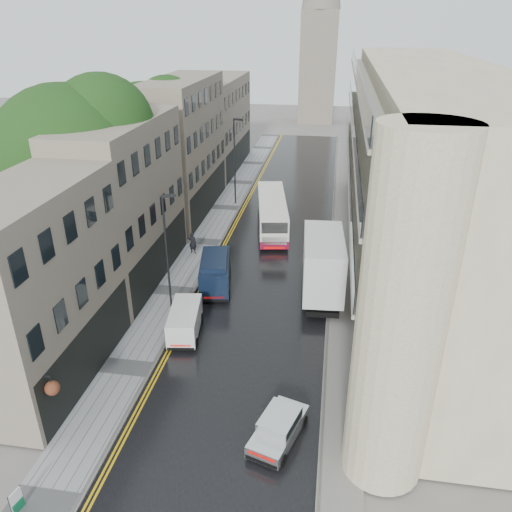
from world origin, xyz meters
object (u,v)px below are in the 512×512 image
(white_lorry, at_px, (305,276))
(tree_far, at_px, (148,150))
(lamp_post_far, at_px, (235,162))
(estate_sign, at_px, (16,501))
(navy_van, at_px, (200,283))
(silver_hatchback, at_px, (252,441))
(pedestrian, at_px, (193,243))
(lamp_post_near, at_px, (167,254))
(white_van, at_px, (168,334))
(tree_near, at_px, (73,186))
(cream_bus, at_px, (261,226))

(white_lorry, bearing_deg, tree_far, 132.83)
(lamp_post_far, relative_size, estate_sign, 8.67)
(navy_van, distance_m, lamp_post_far, 18.84)
(white_lorry, relative_size, silver_hatchback, 2.37)
(pedestrian, bearing_deg, silver_hatchback, 125.13)
(lamp_post_near, bearing_deg, white_van, -91.75)
(white_van, height_order, estate_sign, white_van)
(white_van, relative_size, pedestrian, 2.14)
(white_lorry, bearing_deg, tree_near, 171.41)
(white_lorry, relative_size, lamp_post_near, 1.11)
(silver_hatchback, bearing_deg, white_van, 148.11)
(tree_near, bearing_deg, white_lorry, -4.71)
(tree_far, relative_size, cream_bus, 1.23)
(cream_bus, xyz_separation_m, silver_hatchback, (2.95, -22.17, -0.72))
(cream_bus, distance_m, navy_van, 10.27)
(tree_far, distance_m, estate_sign, 31.83)
(silver_hatchback, bearing_deg, navy_van, 131.22)
(tree_far, distance_m, white_van, 22.05)
(cream_bus, relative_size, white_lorry, 1.21)
(navy_van, relative_size, lamp_post_near, 0.64)
(lamp_post_far, bearing_deg, white_lorry, -50.17)
(white_lorry, bearing_deg, silver_hatchback, -100.04)
(white_van, relative_size, estate_sign, 3.94)
(navy_van, relative_size, pedestrian, 2.73)
(tree_far, relative_size, lamp_post_far, 1.50)
(lamp_post_far, bearing_deg, tree_far, -133.70)
(cream_bus, height_order, lamp_post_far, lamp_post_far)
(tree_near, height_order, lamp_post_far, tree_near)
(tree_far, bearing_deg, white_van, -68.19)
(white_lorry, xyz_separation_m, lamp_post_far, (-8.11, 18.38, 2.06))
(white_lorry, relative_size, white_van, 2.21)
(cream_bus, xyz_separation_m, estate_sign, (-5.27, -26.35, -0.80))
(tree_far, relative_size, white_lorry, 1.50)
(white_van, bearing_deg, tree_near, 132.14)
(estate_sign, bearing_deg, silver_hatchback, 39.06)
(tree_near, distance_m, cream_bus, 15.10)
(tree_near, xyz_separation_m, navy_van, (8.69, -1.44, -5.70))
(white_van, relative_size, lamp_post_near, 0.50)
(white_lorry, height_order, white_van, white_lorry)
(lamp_post_near, bearing_deg, cream_bus, 52.24)
(lamp_post_near, distance_m, lamp_post_far, 19.91)
(navy_van, relative_size, estate_sign, 5.04)
(pedestrian, xyz_separation_m, estate_sign, (-0.42, -23.01, -0.40))
(navy_van, xyz_separation_m, lamp_post_far, (-1.35, 18.55, 3.02))
(silver_hatchback, relative_size, pedestrian, 1.99)
(pedestrian, height_order, lamp_post_near, lamp_post_near)
(silver_hatchback, relative_size, lamp_post_near, 0.47)
(tree_near, height_order, white_van, tree_near)
(cream_bus, bearing_deg, navy_van, -113.60)
(tree_near, bearing_deg, lamp_post_far, 66.78)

